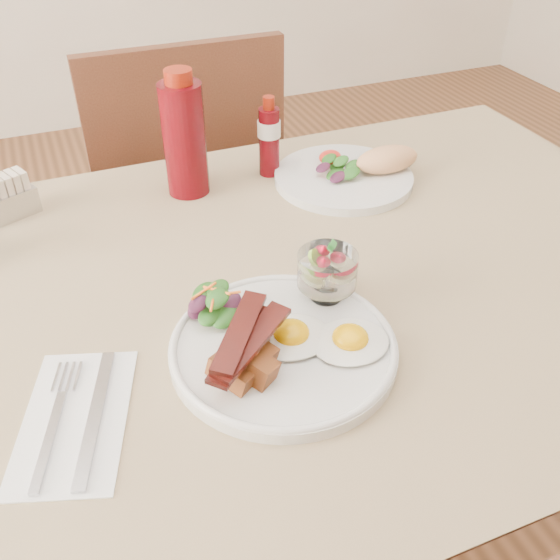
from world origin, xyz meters
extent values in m
plane|color=#54331C|center=(0.00, 0.00, 0.00)|extent=(5.00, 5.00, 0.00)
cylinder|color=#592F1C|center=(0.59, 0.36, 0.35)|extent=(0.06, 0.06, 0.71)
cube|color=#592F1C|center=(0.00, 0.00, 0.73)|extent=(1.30, 0.85, 0.04)
cube|color=tan|center=(0.00, 0.00, 0.75)|extent=(1.33, 0.88, 0.00)
cylinder|color=#592F1C|center=(-0.18, 0.57, 0.23)|extent=(0.04, 0.04, 0.45)
cylinder|color=#592F1C|center=(0.18, 0.57, 0.23)|extent=(0.04, 0.04, 0.45)
cylinder|color=#592F1C|center=(-0.18, 0.93, 0.23)|extent=(0.04, 0.04, 0.45)
cylinder|color=#592F1C|center=(0.18, 0.93, 0.23)|extent=(0.04, 0.04, 0.45)
cube|color=#592F1C|center=(0.00, 0.75, 0.47)|extent=(0.42, 0.42, 0.03)
cube|color=#592F1C|center=(0.00, 0.55, 0.70)|extent=(0.42, 0.03, 0.46)
cylinder|color=silver|center=(-0.07, -0.14, 0.76)|extent=(0.28, 0.28, 0.02)
ellipsoid|color=silver|center=(0.01, -0.17, 0.77)|extent=(0.11, 0.10, 0.01)
ellipsoid|color=#EDA104|center=(0.01, -0.17, 0.78)|extent=(0.04, 0.04, 0.03)
ellipsoid|color=silver|center=(-0.06, -0.14, 0.77)|extent=(0.11, 0.10, 0.01)
ellipsoid|color=#EDA104|center=(-0.06, -0.14, 0.78)|extent=(0.04, 0.04, 0.03)
cube|color=brown|center=(-0.13, -0.16, 0.78)|extent=(0.03, 0.03, 0.03)
cube|color=brown|center=(-0.11, -0.17, 0.78)|extent=(0.04, 0.04, 0.03)
cube|color=brown|center=(-0.14, -0.19, 0.78)|extent=(0.03, 0.03, 0.02)
cube|color=brown|center=(-0.11, -0.14, 0.78)|extent=(0.03, 0.03, 0.03)
cube|color=brown|center=(-0.11, -0.19, 0.78)|extent=(0.04, 0.04, 0.03)
cube|color=brown|center=(-0.15, -0.16, 0.78)|extent=(0.03, 0.03, 0.02)
cube|color=brown|center=(-0.12, -0.16, 0.80)|extent=(0.03, 0.03, 0.03)
cube|color=brown|center=(-0.13, -0.17, 0.80)|extent=(0.03, 0.03, 0.02)
cube|color=brown|center=(-0.11, -0.15, 0.80)|extent=(0.03, 0.03, 0.03)
cube|color=#50130D|center=(-0.13, -0.16, 0.81)|extent=(0.11, 0.11, 0.01)
cube|color=#50130D|center=(-0.12, -0.17, 0.81)|extent=(0.12, 0.10, 0.01)
cube|color=#50130D|center=(-0.13, -0.15, 0.82)|extent=(0.10, 0.12, 0.01)
ellipsoid|color=#184512|center=(-0.13, -0.06, 0.77)|extent=(0.04, 0.03, 0.01)
ellipsoid|color=#184512|center=(-0.11, -0.05, 0.78)|extent=(0.04, 0.03, 0.01)
ellipsoid|color=#381127|center=(-0.15, -0.05, 0.78)|extent=(0.04, 0.03, 0.01)
ellipsoid|color=#184512|center=(-0.12, -0.08, 0.78)|extent=(0.04, 0.03, 0.01)
ellipsoid|color=#184512|center=(-0.14, -0.07, 0.79)|extent=(0.04, 0.03, 0.01)
ellipsoid|color=#381127|center=(-0.11, -0.06, 0.79)|extent=(0.03, 0.02, 0.01)
ellipsoid|color=#184512|center=(-0.14, -0.04, 0.79)|extent=(0.04, 0.03, 0.01)
ellipsoid|color=#184512|center=(-0.12, -0.04, 0.80)|extent=(0.04, 0.03, 0.01)
ellipsoid|color=#381127|center=(-0.15, -0.06, 0.80)|extent=(0.03, 0.02, 0.01)
ellipsoid|color=#184512|center=(-0.13, -0.07, 0.80)|extent=(0.04, 0.03, 0.01)
cylinder|color=orange|center=(-0.12, -0.06, 0.81)|extent=(0.03, 0.03, 0.01)
cylinder|color=orange|center=(-0.14, -0.05, 0.81)|extent=(0.04, 0.02, 0.01)
cylinder|color=orange|center=(-0.12, -0.07, 0.81)|extent=(0.04, 0.01, 0.01)
cylinder|color=orange|center=(-0.13, -0.07, 0.81)|extent=(0.02, 0.04, 0.01)
cylinder|color=white|center=(0.02, -0.08, 0.77)|extent=(0.04, 0.04, 0.01)
cylinder|color=white|center=(0.02, -0.08, 0.78)|extent=(0.02, 0.02, 0.01)
cylinder|color=white|center=(0.02, -0.08, 0.81)|extent=(0.08, 0.08, 0.04)
cylinder|color=#F4EDAD|center=(0.01, -0.07, 0.80)|extent=(0.02, 0.02, 0.01)
cylinder|color=#F4EDAD|center=(0.03, -0.08, 0.81)|extent=(0.02, 0.02, 0.01)
cylinder|color=#F4EDAD|center=(0.02, -0.06, 0.81)|extent=(0.02, 0.02, 0.01)
cylinder|color=#7EB738|center=(0.01, -0.07, 0.83)|extent=(0.03, 0.03, 0.01)
cone|color=red|center=(0.03, -0.08, 0.83)|extent=(0.02, 0.02, 0.02)
cone|color=red|center=(0.01, -0.08, 0.83)|extent=(0.02, 0.02, 0.02)
cone|color=red|center=(0.02, -0.06, 0.84)|extent=(0.02, 0.02, 0.02)
ellipsoid|color=#2F8231|center=(0.02, -0.07, 0.85)|extent=(0.02, 0.01, 0.00)
ellipsoid|color=#2F8231|center=(0.03, -0.07, 0.85)|extent=(0.02, 0.01, 0.00)
cylinder|color=silver|center=(0.20, 0.23, 0.76)|extent=(0.25, 0.25, 0.02)
ellipsoid|color=#184512|center=(0.18, 0.23, 0.77)|extent=(0.04, 0.04, 0.01)
ellipsoid|color=#184512|center=(0.20, 0.25, 0.78)|extent=(0.04, 0.03, 0.01)
ellipsoid|color=#381127|center=(0.18, 0.21, 0.78)|extent=(0.04, 0.03, 0.01)
ellipsoid|color=#184512|center=(0.20, 0.21, 0.78)|extent=(0.04, 0.03, 0.01)
ellipsoid|color=#184512|center=(0.22, 0.23, 0.78)|extent=(0.03, 0.03, 0.01)
ellipsoid|color=#381127|center=(0.16, 0.24, 0.78)|extent=(0.03, 0.03, 0.01)
ellipsoid|color=#184512|center=(0.20, 0.24, 0.79)|extent=(0.04, 0.03, 0.01)
ellipsoid|color=#184512|center=(0.18, 0.25, 0.79)|extent=(0.03, 0.03, 0.01)
ellipsoid|color=red|center=(0.19, 0.27, 0.78)|extent=(0.04, 0.03, 0.03)
ellipsoid|color=#E0A66A|center=(0.28, 0.22, 0.79)|extent=(0.13, 0.09, 0.05)
cylinder|color=#50040A|center=(-0.07, 0.30, 0.85)|extent=(0.08, 0.08, 0.19)
cylinder|color=maroon|center=(-0.07, 0.30, 0.95)|extent=(0.05, 0.05, 0.02)
cylinder|color=#50040A|center=(0.09, 0.31, 0.81)|extent=(0.04, 0.04, 0.12)
cylinder|color=silver|center=(0.09, 0.31, 0.84)|extent=(0.04, 0.04, 0.03)
cylinder|color=maroon|center=(0.09, 0.31, 0.89)|extent=(0.02, 0.02, 0.02)
cube|color=#B9B9BE|center=(-0.36, 0.33, 0.77)|extent=(0.09, 0.07, 0.04)
cube|color=beige|center=(-0.36, 0.33, 0.80)|extent=(0.02, 0.04, 0.05)
cube|color=beige|center=(-0.34, 0.34, 0.80)|extent=(0.02, 0.04, 0.05)
cube|color=beige|center=(-0.33, 0.34, 0.80)|extent=(0.02, 0.04, 0.05)
cube|color=white|center=(-0.32, -0.15, 0.75)|extent=(0.17, 0.23, 0.00)
cube|color=#B9B9BE|center=(-0.30, -0.16, 0.76)|extent=(0.07, 0.19, 0.00)
cube|color=#B9B9BE|center=(-0.35, -0.17, 0.76)|extent=(0.05, 0.13, 0.00)
cube|color=#B9B9BE|center=(-0.33, -0.08, 0.76)|extent=(0.02, 0.04, 0.00)
cube|color=#B9B9BE|center=(-0.32, -0.08, 0.76)|extent=(0.02, 0.04, 0.00)
cube|color=#B9B9BE|center=(-0.32, -0.09, 0.76)|extent=(0.02, 0.04, 0.00)
cube|color=#B9B9BE|center=(-0.31, -0.09, 0.76)|extent=(0.02, 0.04, 0.00)
camera|label=1|loc=(-0.28, -0.66, 1.29)|focal=40.00mm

